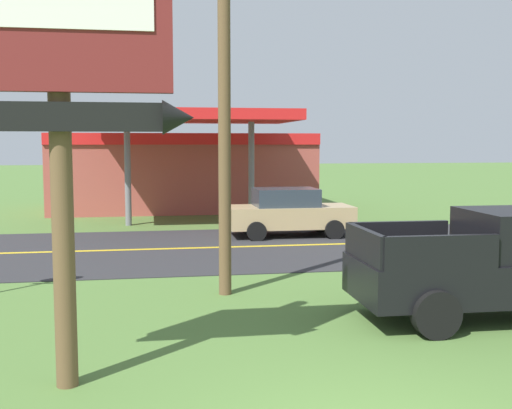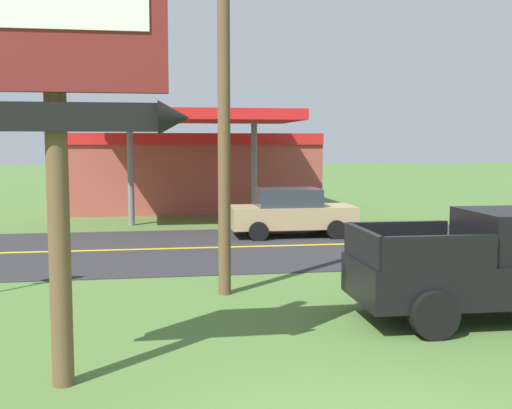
# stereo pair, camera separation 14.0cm
# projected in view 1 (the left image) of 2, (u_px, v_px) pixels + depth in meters

# --- Properties ---
(road_asphalt) EXTENTS (140.00, 8.00, 0.02)m
(road_asphalt) POSITION_uv_depth(u_px,v_px,m) (229.00, 247.00, 19.07)
(road_asphalt) COLOR #2B2B2D
(road_asphalt) RESTS_ON ground
(road_centre_line) EXTENTS (126.00, 0.20, 0.01)m
(road_centre_line) POSITION_uv_depth(u_px,v_px,m) (229.00, 247.00, 19.07)
(road_centre_line) COLOR gold
(road_centre_line) RESTS_ON road_asphalt
(motel_sign) EXTENTS (3.09, 0.54, 6.27)m
(motel_sign) POSITION_uv_depth(u_px,v_px,m) (62.00, 53.00, 7.69)
(motel_sign) COLOR brown
(motel_sign) RESTS_ON ground
(utility_pole) EXTENTS (2.04, 0.26, 9.06)m
(utility_pole) POSITION_uv_depth(u_px,v_px,m) (224.00, 60.00, 12.75)
(utility_pole) COLOR brown
(utility_pole) RESTS_ON ground
(gas_station) EXTENTS (12.00, 11.50, 4.40)m
(gas_station) POSITION_uv_depth(u_px,v_px,m) (183.00, 169.00, 30.01)
(gas_station) COLOR #A84C42
(gas_station) RESTS_ON ground
(pickup_black_parked_on_lawn) EXTENTS (5.23, 2.29, 1.96)m
(pickup_black_parked_on_lawn) POSITION_uv_depth(u_px,v_px,m) (501.00, 265.00, 11.34)
(pickup_black_parked_on_lawn) COLOR black
(pickup_black_parked_on_lawn) RESTS_ON ground
(car_tan_near_lane) EXTENTS (4.20, 2.00, 1.64)m
(car_tan_near_lane) POSITION_uv_depth(u_px,v_px,m) (289.00, 212.00, 21.34)
(car_tan_near_lane) COLOR tan
(car_tan_near_lane) RESTS_ON ground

